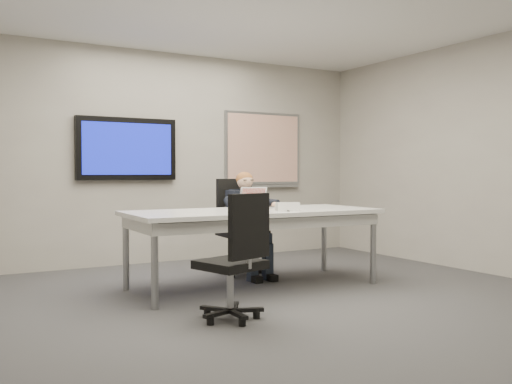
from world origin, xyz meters
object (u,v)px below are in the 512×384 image
laptop (257,203)px  office_chair_far (241,244)px  office_chair_near (234,281)px  seated_person (250,235)px  conference_table (253,219)px

laptop → office_chair_far: bearing=88.1°
office_chair_near → seated_person: 1.91m
conference_table → office_chair_far: size_ratio=2.36×
office_chair_far → seated_person: 0.28m
seated_person → office_chair_near: bearing=-122.3°
office_chair_near → seated_person: seated_person is taller
office_chair_far → conference_table: bearing=-104.4°
laptop → seated_person: bearing=83.6°
office_chair_far → seated_person: (-0.00, -0.24, 0.14)m
conference_table → office_chair_near: 1.43m
conference_table → laptop: laptop is taller
seated_person → laptop: (-0.03, -0.20, 0.38)m
office_chair_far → laptop: office_chair_far is taller
conference_table → laptop: 0.38m
office_chair_near → laptop: (1.02, 1.39, 0.54)m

